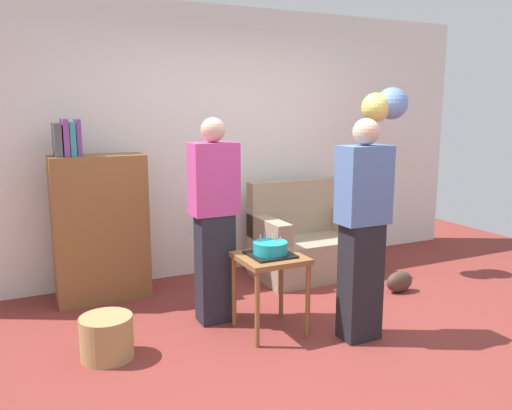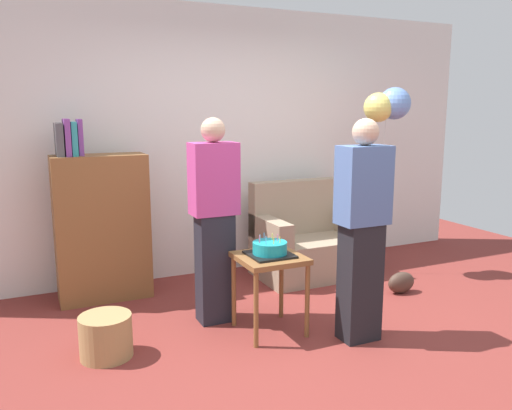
{
  "view_description": "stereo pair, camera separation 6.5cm",
  "coord_description": "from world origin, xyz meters",
  "px_view_note": "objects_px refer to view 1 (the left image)",
  "views": [
    {
      "loc": [
        -1.96,
        -2.96,
        1.7
      ],
      "look_at": [
        -0.24,
        0.64,
        0.95
      ],
      "focal_mm": 36.32,
      "sensor_mm": 36.0,
      "label": 1
    },
    {
      "loc": [
        -1.9,
        -2.98,
        1.7
      ],
      "look_at": [
        -0.24,
        0.64,
        0.95
      ],
      "focal_mm": 36.32,
      "sensor_mm": 36.0,
      "label": 2
    }
  ],
  "objects_px": {
    "handbag": "(399,282)",
    "balloon_bunch": "(385,105)",
    "bookshelf": "(99,226)",
    "side_table": "(270,267)",
    "birthday_cake": "(270,249)",
    "wicker_basket": "(107,337)",
    "couch": "(307,242)",
    "person_blowing_candles": "(214,220)",
    "person_holding_cake": "(362,230)"
  },
  "relations": [
    {
      "from": "handbag",
      "to": "balloon_bunch",
      "type": "xyz_separation_m",
      "value": [
        0.19,
        0.55,
        1.63
      ]
    },
    {
      "from": "bookshelf",
      "to": "side_table",
      "type": "distance_m",
      "value": 1.66
    },
    {
      "from": "birthday_cake",
      "to": "wicker_basket",
      "type": "bearing_deg",
      "value": 175.7
    },
    {
      "from": "couch",
      "to": "bookshelf",
      "type": "distance_m",
      "value": 2.06
    },
    {
      "from": "side_table",
      "to": "birthday_cake",
      "type": "xyz_separation_m",
      "value": [
        -0.0,
        -0.0,
        0.14
      ]
    },
    {
      "from": "bookshelf",
      "to": "side_table",
      "type": "relative_size",
      "value": 2.66
    },
    {
      "from": "couch",
      "to": "birthday_cake",
      "type": "bearing_deg",
      "value": -131.93
    },
    {
      "from": "balloon_bunch",
      "to": "bookshelf",
      "type": "bearing_deg",
      "value": 169.99
    },
    {
      "from": "person_blowing_candles",
      "to": "bookshelf",
      "type": "bearing_deg",
      "value": 150.53
    },
    {
      "from": "balloon_bunch",
      "to": "handbag",
      "type": "bearing_deg",
      "value": -108.78
    },
    {
      "from": "couch",
      "to": "person_blowing_candles",
      "type": "bearing_deg",
      "value": -150.67
    },
    {
      "from": "person_blowing_candles",
      "to": "person_holding_cake",
      "type": "bearing_deg",
      "value": -20.85
    },
    {
      "from": "person_holding_cake",
      "to": "wicker_basket",
      "type": "distance_m",
      "value": 1.95
    },
    {
      "from": "birthday_cake",
      "to": "balloon_bunch",
      "type": "bearing_deg",
      "value": 25.37
    },
    {
      "from": "side_table",
      "to": "couch",
      "type": "bearing_deg",
      "value": 48.07
    },
    {
      "from": "handbag",
      "to": "balloon_bunch",
      "type": "height_order",
      "value": "balloon_bunch"
    },
    {
      "from": "bookshelf",
      "to": "person_blowing_candles",
      "type": "relative_size",
      "value": 0.99
    },
    {
      "from": "side_table",
      "to": "wicker_basket",
      "type": "height_order",
      "value": "side_table"
    },
    {
      "from": "birthday_cake",
      "to": "person_holding_cake",
      "type": "bearing_deg",
      "value": -35.76
    },
    {
      "from": "person_blowing_candles",
      "to": "person_holding_cake",
      "type": "distance_m",
      "value": 1.14
    },
    {
      "from": "person_holding_cake",
      "to": "balloon_bunch",
      "type": "distance_m",
      "value": 1.86
    },
    {
      "from": "bookshelf",
      "to": "birthday_cake",
      "type": "height_order",
      "value": "bookshelf"
    },
    {
      "from": "couch",
      "to": "balloon_bunch",
      "type": "height_order",
      "value": "balloon_bunch"
    },
    {
      "from": "side_table",
      "to": "balloon_bunch",
      "type": "relative_size",
      "value": 0.32
    },
    {
      "from": "couch",
      "to": "handbag",
      "type": "xyz_separation_m",
      "value": [
        0.5,
        -0.85,
        -0.24
      ]
    },
    {
      "from": "wicker_basket",
      "to": "side_table",
      "type": "bearing_deg",
      "value": -4.3
    },
    {
      "from": "birthday_cake",
      "to": "person_blowing_candles",
      "type": "distance_m",
      "value": 0.51
    },
    {
      "from": "side_table",
      "to": "person_blowing_candles",
      "type": "xyz_separation_m",
      "value": [
        -0.3,
        0.37,
        0.32
      ]
    },
    {
      "from": "wicker_basket",
      "to": "couch",
      "type": "bearing_deg",
      "value": 24.56
    },
    {
      "from": "handbag",
      "to": "balloon_bunch",
      "type": "bearing_deg",
      "value": 71.22
    },
    {
      "from": "couch",
      "to": "birthday_cake",
      "type": "distance_m",
      "value": 1.5
    },
    {
      "from": "wicker_basket",
      "to": "handbag",
      "type": "height_order",
      "value": "wicker_basket"
    },
    {
      "from": "birthday_cake",
      "to": "person_holding_cake",
      "type": "relative_size",
      "value": 0.2
    },
    {
      "from": "birthday_cake",
      "to": "balloon_bunch",
      "type": "relative_size",
      "value": 0.17
    },
    {
      "from": "birthday_cake",
      "to": "handbag",
      "type": "height_order",
      "value": "birthday_cake"
    },
    {
      "from": "person_blowing_candles",
      "to": "handbag",
      "type": "distance_m",
      "value": 1.94
    },
    {
      "from": "bookshelf",
      "to": "wicker_basket",
      "type": "height_order",
      "value": "bookshelf"
    },
    {
      "from": "side_table",
      "to": "person_holding_cake",
      "type": "relative_size",
      "value": 0.37
    },
    {
      "from": "side_table",
      "to": "handbag",
      "type": "height_order",
      "value": "side_table"
    },
    {
      "from": "couch",
      "to": "handbag",
      "type": "relative_size",
      "value": 3.93
    },
    {
      "from": "bookshelf",
      "to": "handbag",
      "type": "bearing_deg",
      "value": -22.07
    },
    {
      "from": "couch",
      "to": "balloon_bunch",
      "type": "xyz_separation_m",
      "value": [
        0.69,
        -0.3,
        1.39
      ]
    },
    {
      "from": "birthday_cake",
      "to": "person_blowing_candles",
      "type": "xyz_separation_m",
      "value": [
        -0.3,
        0.37,
        0.18
      ]
    },
    {
      "from": "side_table",
      "to": "handbag",
      "type": "xyz_separation_m",
      "value": [
        1.49,
        0.25,
        -0.41
      ]
    },
    {
      "from": "person_holding_cake",
      "to": "couch",
      "type": "bearing_deg",
      "value": -99.92
    },
    {
      "from": "bookshelf",
      "to": "wicker_basket",
      "type": "bearing_deg",
      "value": -98.0
    },
    {
      "from": "birthday_cake",
      "to": "person_blowing_candles",
      "type": "relative_size",
      "value": 0.2
    },
    {
      "from": "wicker_basket",
      "to": "handbag",
      "type": "relative_size",
      "value": 1.29
    },
    {
      "from": "person_blowing_candles",
      "to": "person_holding_cake",
      "type": "relative_size",
      "value": 1.0
    },
    {
      "from": "person_holding_cake",
      "to": "balloon_bunch",
      "type": "relative_size",
      "value": 0.86
    }
  ]
}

